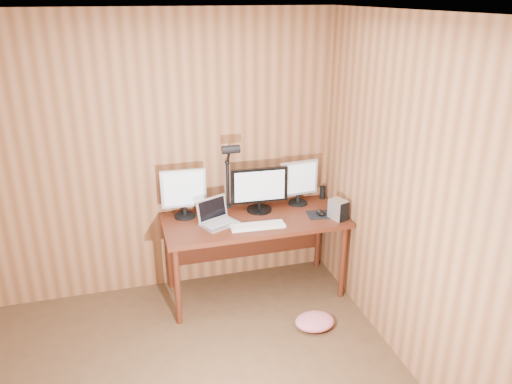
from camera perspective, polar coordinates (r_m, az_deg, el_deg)
name	(u,v)px	position (r m, az deg, el deg)	size (l,w,h in m)	color
room_shell	(163,280)	(2.60, -10.55, -9.90)	(4.00, 4.00, 4.00)	#52361F
desk	(252,227)	(4.51, -0.42, -4.06)	(1.60, 0.70, 0.75)	#4E1E10
monitor_center	(259,189)	(4.47, 0.38, 0.33)	(0.52, 0.23, 0.41)	black
monitor_left	(184,192)	(4.38, -8.28, 0.00)	(0.39, 0.18, 0.44)	black
monitor_right	(299,181)	(4.63, 4.89, 1.22)	(0.37, 0.18, 0.42)	black
laptop	(216,217)	(4.30, -4.57, -2.91)	(0.37, 0.34, 0.22)	silver
keyboard	(258,226)	(4.24, 0.18, -3.88)	(0.47, 0.17, 0.02)	white
mousepad	(321,215)	(4.50, 7.40, -2.59)	(0.23, 0.19, 0.00)	black
mouse	(321,212)	(4.49, 7.41, -2.34)	(0.07, 0.11, 0.04)	black
hard_drive	(338,210)	(4.41, 9.39, -2.00)	(0.15, 0.19, 0.17)	silver
phone	(280,223)	(4.29, 2.81, -3.60)	(0.08, 0.12, 0.01)	silver
speaker	(323,192)	(4.84, 7.61, -0.05)	(0.05, 0.05, 0.12)	black
desk_lamp	(229,167)	(4.40, -3.06, 2.88)	(0.16, 0.22, 0.68)	black
fabric_pile	(315,322)	(4.32, 6.72, -14.50)	(0.33, 0.27, 0.11)	#D16575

